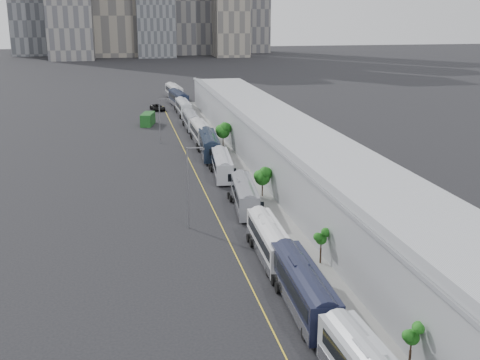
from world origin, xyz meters
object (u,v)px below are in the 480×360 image
object	(u,v)px
bus_6	(201,134)
shipping_container	(148,119)
bus_2	(270,244)
street_lamp_far	(161,117)
bus_8	(183,109)
street_lamp_near	(189,182)
bus_1	(303,292)
bus_9	(179,100)
bus_4	(222,167)
bus_7	(191,122)
bus_10	(174,93)
bus_3	(245,198)
suv	(158,107)
bus_5	(209,147)

from	to	relation	value
bus_6	shipping_container	distance (m)	21.96
bus_2	street_lamp_far	world-z (taller)	street_lamp_far
bus_8	street_lamp_near	distance (m)	77.56
bus_1	bus_6	bearing A→B (deg)	91.23
bus_9	shipping_container	xyz separation A→B (m)	(-9.11, -24.69, -0.41)
bus_4	street_lamp_far	xyz separation A→B (m)	(-7.21, 25.82, 3.37)
bus_7	shipping_container	xyz separation A→B (m)	(-8.71, 5.82, -0.18)
bus_8	street_lamp_near	size ratio (longest dim) A/B	1.33
bus_10	street_lamp_near	distance (m)	105.27
bus_1	bus_7	world-z (taller)	bus_1
street_lamp_near	shipping_container	size ratio (longest dim) A/B	1.49
shipping_container	bus_3	bearing A→B (deg)	-68.20
street_lamp_near	street_lamp_far	distance (m)	46.94
bus_9	bus_8	bearing A→B (deg)	-95.79
bus_4	shipping_container	size ratio (longest dim) A/B	1.92
bus_2	bus_6	size ratio (longest dim) A/B	0.94
bus_10	suv	size ratio (longest dim) A/B	2.51
bus_3	bus_9	world-z (taller)	bus_9
bus_3	bus_7	world-z (taller)	bus_3
suv	shipping_container	bearing A→B (deg)	-115.44
bus_1	street_lamp_far	world-z (taller)	street_lamp_far
bus_9	bus_7	bearing A→B (deg)	-95.89
bus_4	street_lamp_near	world-z (taller)	street_lamp_near
bus_1	bus_7	size ratio (longest dim) A/B	1.09
bus_3	bus_4	bearing A→B (deg)	96.50
suv	street_lamp_far	bearing A→B (deg)	-108.33
bus_2	bus_10	world-z (taller)	bus_10
bus_7	bus_8	xyz separation A→B (m)	(0.25, 17.02, 0.06)
bus_2	bus_5	size ratio (longest dim) A/B	0.89
bus_2	bus_5	xyz separation A→B (m)	(0.45, 44.64, 0.18)
bus_8	shipping_container	bearing A→B (deg)	-129.53
street_lamp_near	bus_1	bearing A→B (deg)	-72.01
bus_6	bus_8	distance (m)	31.28
bus_10	suv	bearing A→B (deg)	-111.15
bus_10	bus_8	bearing A→B (deg)	-94.92
street_lamp_far	suv	size ratio (longest dim) A/B	1.48
bus_3	bus_8	world-z (taller)	bus_8
bus_2	bus_9	distance (m)	100.73
bus_2	bus_6	world-z (taller)	bus_6
bus_6	suv	xyz separation A→B (m)	(-5.51, 39.67, -0.82)
bus_2	bus_5	distance (m)	44.64
bus_7	bus_9	size ratio (longest dim) A/B	0.86
suv	bus_9	bearing A→B (deg)	26.02
bus_9	suv	xyz separation A→B (m)	(-5.73, -5.10, -0.93)
bus_8	street_lamp_near	bearing A→B (deg)	-96.40
bus_4	bus_6	world-z (taller)	bus_6
bus_7	street_lamp_near	xyz separation A→B (m)	(-7.19, -60.08, 3.93)
bus_9	shipping_container	bearing A→B (deg)	-115.39
bus_1	bus_10	size ratio (longest dim) A/B	0.93
bus_2	bus_4	bearing A→B (deg)	90.81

